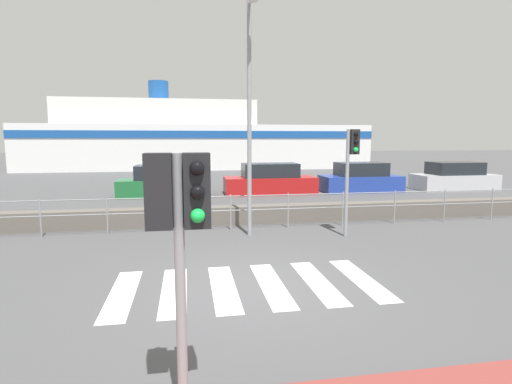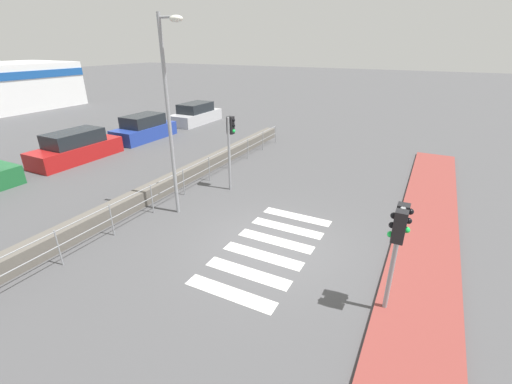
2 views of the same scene
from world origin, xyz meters
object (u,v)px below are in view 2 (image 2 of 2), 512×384
at_px(traffic_light_far, 230,137).
at_px(parked_car_red, 76,148).
at_px(parked_car_blue, 144,129).
at_px(parked_car_silver, 196,114).
at_px(streetlamp, 171,101).
at_px(traffic_light_near, 399,232).

xyz_separation_m(traffic_light_far, parked_car_red, (-0.39, 9.07, -1.54)).
height_order(parked_car_blue, parked_car_silver, parked_car_blue).
height_order(streetlamp, parked_car_blue, streetlamp).
distance_m(traffic_light_near, streetlamp, 7.66).
height_order(traffic_light_near, parked_car_silver, traffic_light_near).
distance_m(streetlamp, parked_car_red, 9.51).
relative_size(traffic_light_near, parked_car_red, 0.57).
bearing_deg(traffic_light_far, streetlamp, 170.67).
height_order(parked_car_red, parked_car_blue, parked_car_red).
xyz_separation_m(streetlamp, parked_car_blue, (7.18, 8.62, -3.28)).
bearing_deg(parked_car_silver, traffic_light_near, -132.31).
xyz_separation_m(traffic_light_far, streetlamp, (-2.75, 0.45, 1.73)).
bearing_deg(parked_car_blue, streetlamp, -129.82).
bearing_deg(parked_car_red, traffic_light_far, -87.52).
relative_size(streetlamp, parked_car_red, 1.41).
relative_size(traffic_light_near, streetlamp, 0.41).
relative_size(parked_car_red, parked_car_silver, 1.04).
bearing_deg(traffic_light_near, parked_car_silver, 47.69).
distance_m(streetlamp, parked_car_blue, 11.69).
bearing_deg(traffic_light_near, parked_car_blue, 60.42).
bearing_deg(streetlamp, parked_car_blue, 50.18).
bearing_deg(parked_car_red, traffic_light_near, -104.71).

